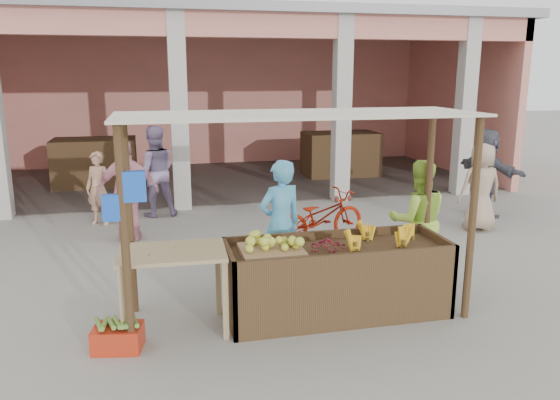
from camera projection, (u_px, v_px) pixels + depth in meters
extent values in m
plane|color=gray|center=(295.00, 317.00, 6.45)|extent=(60.00, 60.00, 0.00)
cube|color=#DF8274|center=(203.00, 99.00, 16.80)|extent=(14.00, 0.20, 4.00)
cube|color=#DF8274|center=(455.00, 101.00, 15.56)|extent=(0.20, 6.00, 4.00)
cube|color=#DF8274|center=(226.00, 25.00, 10.95)|extent=(14.00, 0.30, 0.50)
cube|color=gray|center=(211.00, 19.00, 13.57)|extent=(14.40, 6.40, 0.20)
cube|color=beige|center=(179.00, 113.00, 11.13)|extent=(0.35, 0.35, 4.00)
cube|color=beige|center=(342.00, 111.00, 11.90)|extent=(0.35, 0.35, 4.00)
cube|color=beige|center=(465.00, 109.00, 12.55)|extent=(0.35, 0.35, 4.00)
cube|color=#4A331D|center=(95.00, 163.00, 13.71)|extent=(2.00, 1.20, 1.20)
cube|color=#4A331D|center=(340.00, 154.00, 15.14)|extent=(2.00, 1.20, 1.20)
cube|color=#4A331D|center=(336.00, 281.00, 6.47)|extent=(2.60, 0.95, 0.80)
cylinder|color=#4A331D|center=(125.00, 244.00, 5.35)|extent=(0.09, 0.09, 2.35)
cylinder|color=#4A331D|center=(472.00, 221.00, 6.18)|extent=(0.09, 0.09, 2.35)
cylinder|color=#4A331D|center=(129.00, 217.00, 6.34)|extent=(0.09, 0.09, 2.35)
cylinder|color=#4A331D|center=(428.00, 200.00, 7.17)|extent=(0.09, 0.09, 2.35)
cube|color=beige|center=(299.00, 114.00, 5.99)|extent=(4.00, 1.35, 0.03)
cube|color=blue|center=(134.00, 186.00, 5.24)|extent=(0.22, 0.08, 0.30)
cube|color=blue|center=(112.00, 208.00, 5.24)|extent=(0.18, 0.07, 0.26)
cube|color=#9C7450|center=(271.00, 251.00, 6.23)|extent=(0.71, 0.62, 0.06)
ellipsoid|color=#E5E944|center=(271.00, 243.00, 6.21)|extent=(0.61, 0.53, 0.13)
ellipsoid|color=maroon|center=(327.00, 243.00, 6.35)|extent=(0.49, 0.40, 0.16)
cube|color=tan|center=(172.00, 253.00, 5.91)|extent=(1.18, 0.81, 0.04)
cube|color=tan|center=(123.00, 310.00, 5.58)|extent=(0.06, 0.06, 0.89)
cube|color=tan|center=(225.00, 300.00, 5.81)|extent=(0.06, 0.06, 0.89)
cube|color=tan|center=(126.00, 286.00, 6.22)|extent=(0.06, 0.06, 0.89)
cube|color=tan|center=(218.00, 278.00, 6.45)|extent=(0.06, 0.06, 0.89)
cube|color=#B82B13|center=(118.00, 338.00, 5.67)|extent=(0.55, 0.44, 0.25)
ellipsoid|color=maroon|center=(337.00, 190.00, 12.06)|extent=(0.39, 0.39, 0.54)
ellipsoid|color=maroon|center=(350.00, 189.00, 12.17)|extent=(0.39, 0.39, 0.54)
ellipsoid|color=maroon|center=(340.00, 188.00, 12.35)|extent=(0.39, 0.39, 0.54)
imported|color=#4FAEDE|center=(280.00, 219.00, 7.23)|extent=(0.81, 0.69, 1.83)
imported|color=#A3CE3C|center=(418.00, 217.00, 7.45)|extent=(0.94, 0.67, 1.77)
imported|color=#971906|center=(321.00, 216.00, 9.14)|extent=(1.11, 1.88, 0.93)
imported|color=pink|center=(128.00, 188.00, 9.18)|extent=(1.09, 0.58, 1.85)
imported|color=tan|center=(481.00, 183.00, 9.81)|extent=(0.89, 0.61, 1.77)
imported|color=#474954|center=(486.00, 170.00, 10.80)|extent=(1.03, 1.81, 1.84)
imported|color=tan|center=(98.00, 187.00, 10.21)|extent=(0.67, 0.61, 1.45)
imported|color=gray|center=(154.00, 167.00, 10.76)|extent=(1.02, 0.65, 1.97)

